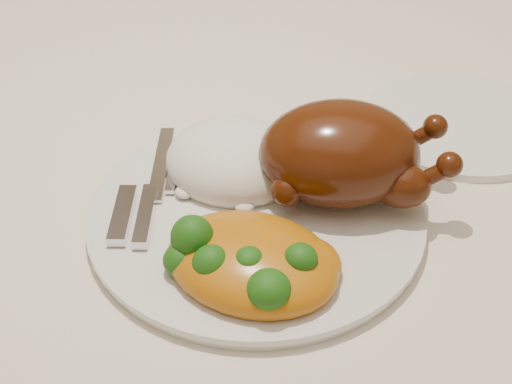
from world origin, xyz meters
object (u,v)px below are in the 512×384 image
(dinner_plate, at_px, (256,215))
(roast_chicken, at_px, (344,153))
(dining_table, at_px, (172,196))
(side_plate, at_px, (460,122))

(dinner_plate, xyz_separation_m, roast_chicken, (0.06, 0.05, 0.05))
(roast_chicken, bearing_deg, dinner_plate, -162.20)
(dining_table, bearing_deg, roast_chicken, -20.84)
(dining_table, relative_size, side_plate, 8.10)
(side_plate, xyz_separation_m, roast_chicken, (-0.09, -0.16, 0.05))
(side_plate, bearing_deg, dinner_plate, -126.80)
(roast_chicken, bearing_deg, side_plate, 42.21)
(dinner_plate, relative_size, side_plate, 1.45)
(roast_chicken, bearing_deg, dining_table, 140.92)
(dining_table, distance_m, side_plate, 0.33)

